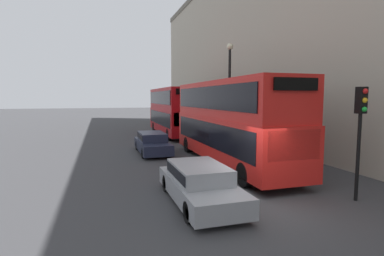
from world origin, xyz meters
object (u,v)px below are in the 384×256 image
at_px(bus_leading, 229,119).
at_px(bus_second_in_queue, 172,110).
at_px(car_hatchback, 152,142).
at_px(traffic_light, 361,120).
at_px(car_dark_sedan, 199,182).

distance_m(bus_leading, bus_second_in_queue, 13.04).
bearing_deg(car_hatchback, bus_leading, -52.32).
xyz_separation_m(car_hatchback, traffic_light, (5.25, -11.01, 2.12)).
distance_m(bus_second_in_queue, car_dark_sedan, 18.57).
bearing_deg(traffic_light, bus_second_in_queue, 95.38).
bearing_deg(car_dark_sedan, traffic_light, -15.69).
height_order(bus_second_in_queue, car_dark_sedan, bus_second_in_queue).
relative_size(bus_second_in_queue, car_dark_sedan, 2.14).
distance_m(car_hatchback, traffic_light, 12.38).
height_order(car_hatchback, traffic_light, traffic_light).
height_order(car_dark_sedan, car_hatchback, car_hatchback).
xyz_separation_m(bus_second_in_queue, car_dark_sedan, (-3.40, -18.17, -1.74)).
bearing_deg(car_hatchback, traffic_light, -64.50).
distance_m(car_dark_sedan, car_hatchback, 9.53).
relative_size(bus_second_in_queue, traffic_light, 2.56).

